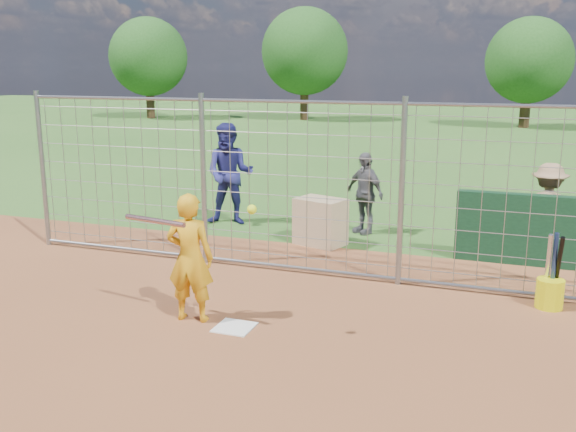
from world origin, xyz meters
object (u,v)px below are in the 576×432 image
at_px(bystander_c, 547,210).
at_px(equipment_bin, 320,222).
at_px(bystander_a, 230,174).
at_px(bystander_b, 364,193).
at_px(bucket_with_bats, 550,289).
at_px(batter, 190,258).

height_order(bystander_c, equipment_bin, bystander_c).
bearing_deg(bystander_a, bystander_b, -8.08).
height_order(bystander_a, bystander_b, bystander_a).
relative_size(bystander_a, bystander_c, 1.29).
bearing_deg(bucket_with_bats, batter, -154.92).
relative_size(batter, bystander_b, 1.04).
relative_size(bystander_a, bucket_with_bats, 2.00).
bearing_deg(bucket_with_bats, bystander_a, 154.58).
bearing_deg(bystander_a, equipment_bin, -34.26).
relative_size(equipment_bin, bucket_with_bats, 0.82).
height_order(batter, equipment_bin, batter).
distance_m(batter, bystander_b, 4.88).
xyz_separation_m(batter, bucket_with_bats, (4.05, 1.89, -0.53)).
relative_size(batter, bucket_with_bats, 1.59).
distance_m(bystander_c, bucket_with_bats, 2.48).
bearing_deg(batter, equipment_bin, -104.81).
distance_m(bystander_b, bystander_c, 3.11).
height_order(bystander_b, bystander_c, bystander_c).
xyz_separation_m(bystander_b, equipment_bin, (-0.51, -1.03, -0.34)).
distance_m(bystander_a, bystander_b, 2.61).
bearing_deg(bystander_c, bystander_b, -6.00).
bearing_deg(bucket_with_bats, equipment_bin, 152.64).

